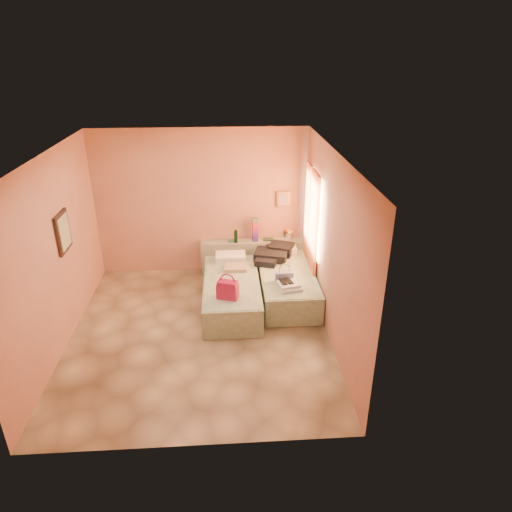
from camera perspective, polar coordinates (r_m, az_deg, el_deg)
The scene contains 16 objects.
ground at distance 7.36m, azimuth -6.96°, elevation -9.42°, with size 4.50×4.50×0.00m, color tan.
room_walls at distance 7.04m, azimuth -5.83°, elevation 5.38°, with size 4.02×4.51×2.81m.
headboard_ledge at distance 9.03m, azimuth -0.31°, elevation 0.02°, with size 2.05×0.30×0.65m, color #99A183.
bed_left at distance 7.87m, azimuth -3.05°, elevation -4.64°, with size 0.90×2.00×0.50m, color beige.
bed_right at distance 8.18m, azimuth 3.84°, elevation -3.45°, with size 0.90×2.00×0.50m, color beige.
water_bottle at distance 8.78m, azimuth -2.53°, elevation 2.46°, with size 0.07×0.07×0.25m, color #12341A.
rainbow_box at distance 8.81m, azimuth -0.11°, elevation 3.34°, with size 0.10×0.10×0.47m, color #B21640.
small_dish at distance 8.88m, azimuth -3.15°, elevation 1.94°, with size 0.12×0.12×0.03m, color #539862.
green_book at distance 8.93m, azimuth 1.55°, elevation 2.10°, with size 0.19×0.13×0.03m, color #223F26.
flower_vase at distance 8.98m, azimuth 4.08°, elevation 2.93°, with size 0.19×0.19×0.25m, color silver.
magenta_handbag at distance 7.16m, azimuth -3.57°, elevation -4.18°, with size 0.32×0.18×0.30m, color #B21640.
khaki_garment at distance 8.10m, azimuth -2.58°, elevation -1.45°, with size 0.39×0.31×0.07m, color tan.
clothes_pile at distance 8.47m, azimuth 2.25°, elevation 0.27°, with size 0.64×0.64×0.19m, color black.
blue_handbag at distance 7.66m, azimuth 3.55°, elevation -2.60°, with size 0.30×0.13×0.19m, color #415C9C.
towel_stack at distance 7.47m, azimuth 4.28°, elevation -3.78°, with size 0.35×0.30×0.10m, color silver.
sandal_pair at distance 7.48m, azimuth 3.78°, elevation -3.21°, with size 0.16×0.21×0.02m, color black.
Camera 1 is at (0.47, -6.07, 4.14)m, focal length 32.00 mm.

